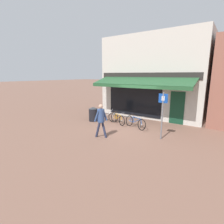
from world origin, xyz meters
name	(u,v)px	position (x,y,z in m)	size (l,w,h in m)	color
ground_plane	(127,128)	(0.00, 0.00, 0.00)	(160.00, 160.00, 0.00)	brown
shop_front	(154,77)	(-0.17, 4.18, 2.97)	(7.61, 4.60, 5.96)	beige
bike_rack_rail	(120,117)	(-0.87, 0.60, 0.47)	(3.02, 0.04, 0.57)	#47494F
bicycle_silver	(106,116)	(-1.97, 0.48, 0.37)	(1.77, 0.54, 0.85)	black
bicycle_orange	(118,119)	(-0.99, 0.47, 0.35)	(1.50, 0.77, 0.79)	black
bicycle_blue	(135,122)	(0.35, 0.36, 0.35)	(1.69, 0.75, 0.82)	black
pedestrian_adult	(101,117)	(-0.31, -2.10, 1.05)	(0.59, 0.59, 1.73)	#282D47
litter_bin	(93,114)	(-2.77, 0.12, 0.49)	(0.63, 0.63, 0.98)	black
parking_sign	(162,111)	(2.29, -0.58, 1.43)	(0.44, 0.07, 2.33)	slate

